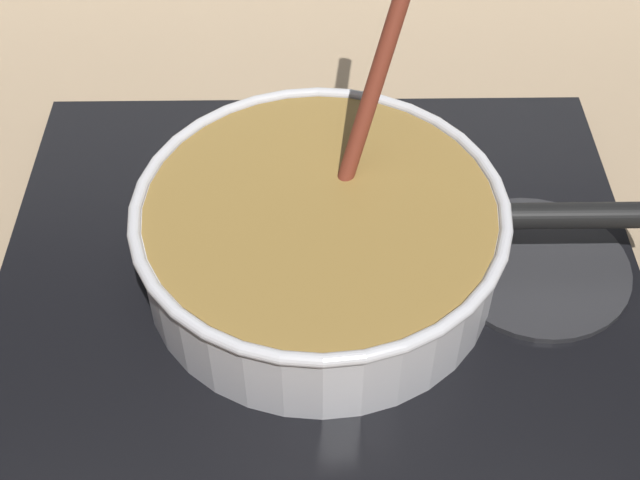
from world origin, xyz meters
name	(u,v)px	position (x,y,z in m)	size (l,w,h in m)	color
hob_plate	(320,275)	(0.10, 0.20, 0.01)	(0.56, 0.48, 0.01)	black
burner_ring	(320,267)	(0.10, 0.20, 0.02)	(0.18, 0.18, 0.01)	#592D0C
spare_burner	(536,266)	(0.29, 0.20, 0.01)	(0.16, 0.16, 0.01)	#262628
cooking_pan	(322,235)	(0.11, 0.20, 0.06)	(0.46, 0.31, 0.31)	silver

